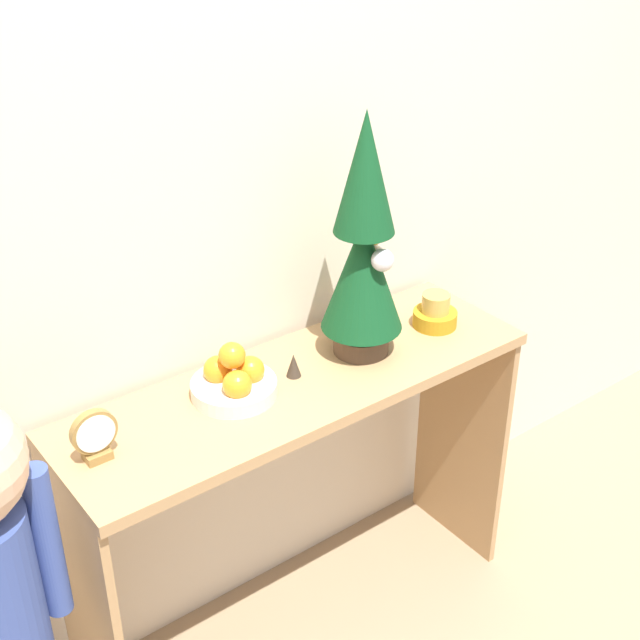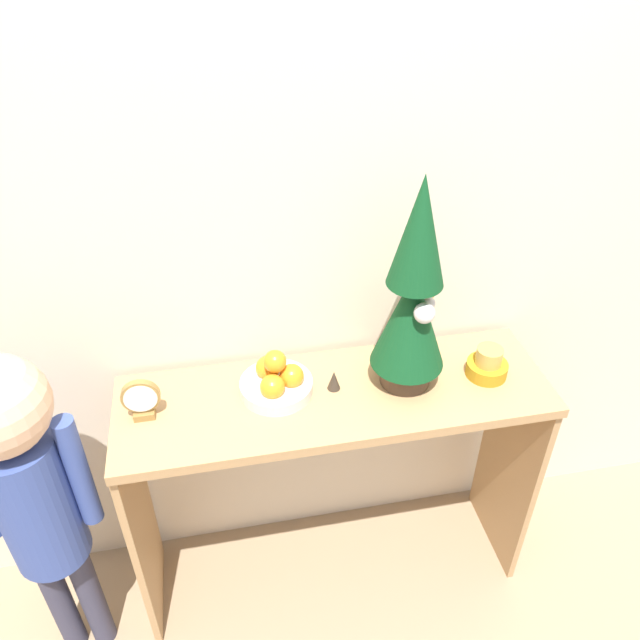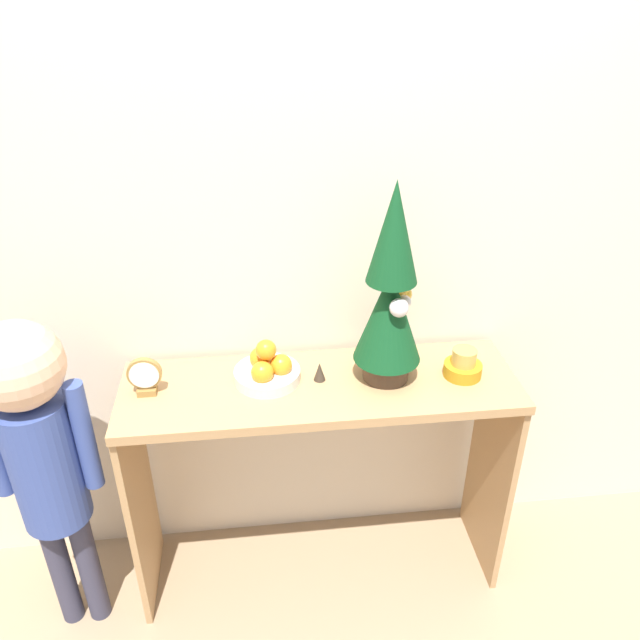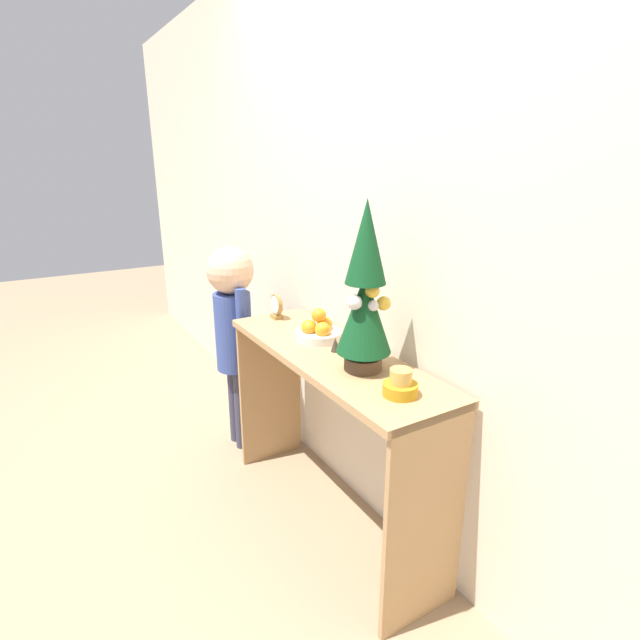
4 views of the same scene
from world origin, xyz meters
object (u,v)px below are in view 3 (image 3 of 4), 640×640
Objects in this scene: mini_tree at (391,292)px; desk_clock at (145,377)px; child_figure at (38,440)px; figurine at (321,371)px; fruit_bowl at (267,369)px; singing_bowl at (463,365)px.

mini_tree reaches higher than desk_clock.
desk_clock is at bearing 21.60° from child_figure.
figurine is at bearing 1.23° from desk_clock.
fruit_bowl is at bearing 174.22° from figurine.
fruit_bowl is 1.72× the size of singing_bowl.
child_figure reaches higher than figurine.
desk_clock reaches higher than singing_bowl.
mini_tree reaches higher than figurine.
fruit_bowl is at bearing 12.44° from child_figure.
singing_bowl is 1.24m from child_figure.
mini_tree is at bearing 175.40° from singing_bowl.
child_figure reaches higher than fruit_bowl.
mini_tree is 0.75m from desk_clock.
figurine is 0.82m from child_figure.
desk_clock is at bearing -175.59° from fruit_bowl.
mini_tree reaches higher than child_figure.
desk_clock is at bearing -179.74° from mini_tree.
figurine is (0.16, -0.02, -0.01)m from fruit_bowl.
fruit_bowl is 0.18× the size of child_figure.
desk_clock is at bearing -178.77° from figurine.
singing_bowl is 0.95m from desk_clock.
mini_tree is 10.26× the size of figurine.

